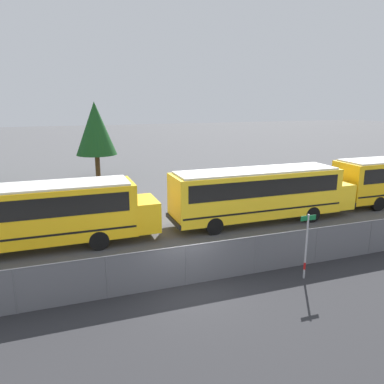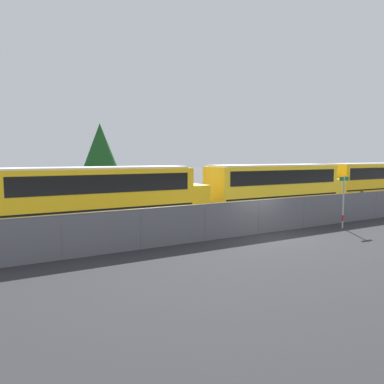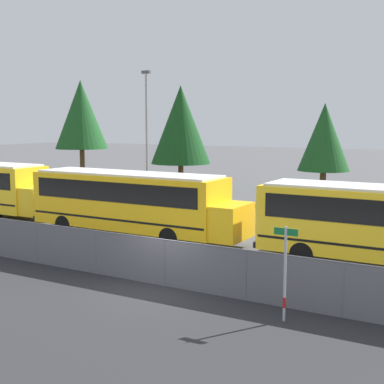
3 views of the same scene
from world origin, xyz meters
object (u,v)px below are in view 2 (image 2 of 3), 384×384
at_px(school_bus_4, 374,178).
at_px(tree_2, 100,148).
at_px(school_bus_2, 104,191).
at_px(school_bus_3, 276,183).
at_px(street_sign, 343,201).

relative_size(school_bus_4, tree_2, 1.65).
bearing_deg(school_bus_2, school_bus_4, 1.44).
xyz_separation_m(school_bus_2, school_bus_3, (12.44, 0.09, 0.00)).
bearing_deg(street_sign, school_bus_4, 28.93).
bearing_deg(school_bus_4, school_bus_3, -177.51).
bearing_deg(street_sign, tree_2, 103.66).
height_order(street_sign, tree_2, tree_2).
xyz_separation_m(school_bus_2, street_sign, (10.48, -7.05, -0.43)).
relative_size(school_bus_2, school_bus_3, 1.00).
relative_size(street_sign, tree_2, 0.39).
distance_m(school_bus_4, tree_2, 25.49).
bearing_deg(school_bus_2, school_bus_3, 0.43).
height_order(school_bus_2, tree_2, tree_2).
bearing_deg(school_bus_4, school_bus_2, -178.56).
bearing_deg(school_bus_4, street_sign, -151.07).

